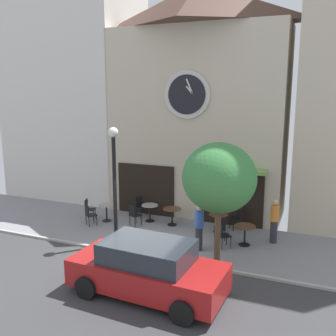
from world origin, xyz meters
The scene contains 20 objects.
ground_plane centered at (0.00, -1.01, -0.02)m, with size 29.26×10.71×0.13m.
clock_building centered at (0.12, 5.72, 5.21)m, with size 7.83×4.19×10.10m.
neighbor_building_left centered at (-7.01, 6.59, 5.59)m, with size 6.52×4.53×11.19m.
street_lamp centered at (-1.34, 0.66, 2.20)m, with size 0.36×0.36×4.33m.
street_tree centered at (2.50, 0.62, 2.84)m, with size 2.39×2.15×3.99m.
cafe_table_center_left centered at (-2.99, 2.73, 0.50)m, with size 0.64×0.64×0.75m.
cafe_table_center centered at (-1.24, 3.41, 0.52)m, with size 0.71×0.71×0.73m.
cafe_table_near_door centered at (-0.16, 3.32, 0.54)m, with size 0.78×0.78×0.73m.
cafe_table_rightmost centered at (1.85, 3.26, 0.56)m, with size 0.77×0.77×0.76m.
cafe_table_near_curb centered at (3.08, 2.34, 0.55)m, with size 0.78×0.78×0.74m.
cafe_chair_mid_row centered at (2.47, 3.86, 0.53)m, with size 0.56×0.56×0.90m.
cafe_chair_near_tree centered at (2.38, 1.81, 0.53)m, with size 0.56×0.56×0.90m.
cafe_chair_by_entrance centered at (-3.36, 1.97, 0.53)m, with size 0.56×0.56×0.90m.
cafe_chair_right_end centered at (2.12, 2.45, 0.53)m, with size 0.53×0.53×0.90m.
cafe_chair_corner centered at (-3.85, 2.64, 0.53)m, with size 0.51×0.51×0.90m.
cafe_chair_facing_wall centered at (-1.91, 3.83, 0.53)m, with size 0.53×0.53×0.90m.
cafe_chair_under_awning centered at (-1.60, 2.62, 0.53)m, with size 0.52×0.52×0.90m.
pedestrian_orange centered at (4.03, 2.98, 0.86)m, with size 0.45×0.45×1.67m.
pedestrian_blue centered at (1.65, 1.30, 0.86)m, with size 0.41×0.41×1.67m.
parked_car_red centered at (1.25, -2.10, 0.76)m, with size 4.39×2.19×1.55m.
Camera 1 is at (5.41, -10.88, 5.57)m, focal length 40.65 mm.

